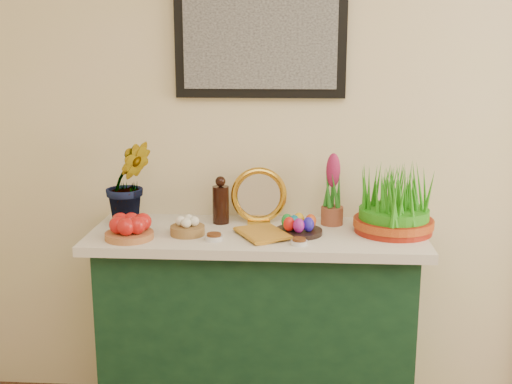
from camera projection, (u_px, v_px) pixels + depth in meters
The scene contains 13 objects.
sideboard at pixel (257, 332), 2.81m from camera, with size 1.30×0.45×0.85m, color #153C21.
tablecloth at pixel (257, 235), 2.71m from camera, with size 1.40×0.55×0.04m, color silver.
hyacinth_green at pixel (128, 169), 2.76m from camera, with size 0.24×0.21×0.49m, color #267C20.
apple_bowl at pixel (129, 229), 2.59m from camera, with size 0.23×0.23×0.10m.
garlic_basket at pixel (187, 227), 2.64m from camera, with size 0.19×0.19×0.08m.
vinegar_cruet at pixel (221, 203), 2.81m from camera, with size 0.07×0.07×0.21m.
mirror at pixel (259, 196), 2.81m from camera, with size 0.25×0.08×0.25m.
book at pixel (243, 235), 2.59m from camera, with size 0.15×0.22×0.03m, color #B97D20.
spice_dish_left at pixel (214, 237), 2.58m from camera, with size 0.07×0.07×0.03m.
spice_dish_right at pixel (299, 242), 2.52m from camera, with size 0.07×0.07×0.03m.
egg_plate at pixel (298, 227), 2.65m from camera, with size 0.26×0.26×0.08m.
hyacinth_pink at pixel (333, 193), 2.77m from camera, with size 0.10×0.10×0.32m.
wheatgrass_sabzeh at pixel (394, 204), 2.66m from camera, with size 0.33×0.33×0.27m.
Camera 1 is at (-0.30, -0.59, 1.66)m, focal length 45.00 mm.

